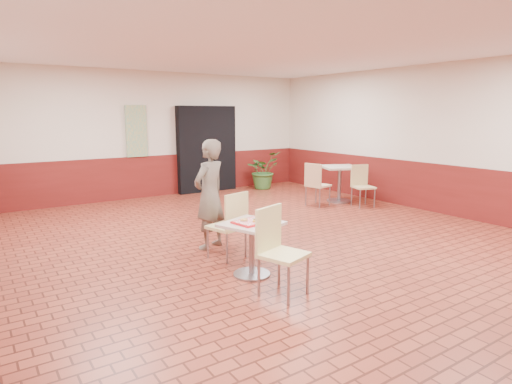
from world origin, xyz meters
TOP-DOWN VIEW (x-y plane):
  - room_shell at (0.00, 0.00)m, footprint 8.01×10.01m
  - wainscot_band at (0.00, 0.00)m, footprint 8.00×10.00m
  - corridor_doorway at (1.20, 4.88)m, footprint 1.60×0.22m
  - promo_poster at (-0.60, 4.94)m, footprint 0.50×0.03m
  - main_table at (-1.10, -0.73)m, footprint 0.64×0.64m
  - chair_main_front at (-1.16, -1.35)m, footprint 0.58×0.58m
  - chair_main_back at (-1.00, -0.05)m, footprint 0.54×0.54m
  - customer at (-1.00, 0.56)m, footprint 0.70×0.60m
  - serving_tray at (-1.10, -0.73)m, footprint 0.42×0.33m
  - ring_donut at (-1.18, -0.68)m, footprint 0.13×0.13m
  - long_john_donut at (-1.06, -0.78)m, footprint 0.16×0.12m
  - paper_cup at (-0.96, -0.66)m, footprint 0.07×0.07m
  - second_table at (3.12, 2.00)m, footprint 0.78×0.78m
  - chair_second_left at (2.33, 1.92)m, footprint 0.52×0.52m
  - chair_second_front at (3.19, 1.39)m, footprint 0.52×0.52m
  - potted_plant at (2.64, 4.40)m, footprint 1.09×1.01m

SIDE VIEW (x-z plane):
  - main_table at x=-1.10m, z-range 0.12..0.80m
  - wainscot_band at x=0.00m, z-range 0.00..1.00m
  - potted_plant at x=2.64m, z-range 0.00..1.00m
  - chair_second_front at x=3.19m, z-range 0.05..0.95m
  - chair_second_left at x=2.33m, z-range 0.06..1.00m
  - chair_main_back at x=-1.00m, z-range 0.06..1.01m
  - second_table at x=3.12m, z-range 0.14..0.96m
  - chair_main_front at x=-1.16m, z-range 0.06..1.05m
  - serving_tray at x=-1.10m, z-range 0.68..0.71m
  - ring_donut at x=-1.18m, z-range 0.71..0.74m
  - long_john_donut at x=-1.06m, z-range 0.70..0.75m
  - paper_cup at x=-0.96m, z-range 0.71..0.79m
  - customer at x=-1.00m, z-range 0.00..1.64m
  - corridor_doorway at x=1.20m, z-range 0.00..2.20m
  - room_shell at x=0.00m, z-range 0.00..3.00m
  - promo_poster at x=-0.60m, z-range 1.00..2.20m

